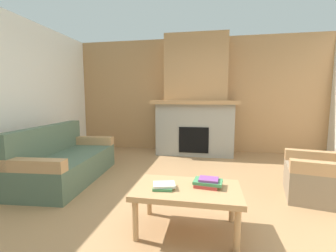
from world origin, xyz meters
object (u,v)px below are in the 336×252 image
at_px(couch, 65,162).
at_px(coffee_table, 187,193).
at_px(armchair, 324,176).
at_px(fireplace, 195,103).

xyz_separation_m(couch, coffee_table, (2.02, -1.06, 0.09)).
bearing_deg(armchair, couch, 179.25).
xyz_separation_m(fireplace, coffee_table, (0.13, -3.20, -0.79)).
relative_size(fireplace, armchair, 2.99).
xyz_separation_m(fireplace, armchair, (1.77, -2.19, -0.87)).
relative_size(fireplace, couch, 1.45).
distance_m(fireplace, coffee_table, 3.29).
height_order(fireplace, couch, fireplace).
relative_size(fireplace, coffee_table, 2.70).
distance_m(couch, armchair, 3.65).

